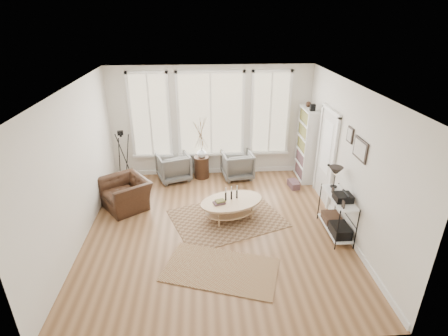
{
  "coord_description": "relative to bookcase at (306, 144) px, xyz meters",
  "views": [
    {
      "loc": [
        -0.24,
        -6.03,
        4.15
      ],
      "look_at": [
        0.2,
        0.6,
        1.1
      ],
      "focal_mm": 28.0,
      "sensor_mm": 36.0,
      "label": 1
    }
  ],
  "objects": [
    {
      "name": "accent_chair",
      "position": [
        -4.44,
        -1.18,
        -0.62
      ],
      "size": [
        1.36,
        1.34,
        0.67
      ],
      "primitive_type": "imported",
      "rotation": [
        0.0,
        0.0,
        -0.95
      ],
      "color": "#382115",
      "rests_on": "ground"
    },
    {
      "name": "book_stack_near",
      "position": [
        -0.39,
        -0.46,
        -0.87
      ],
      "size": [
        0.28,
        0.32,
        0.17
      ],
      "primitive_type": "cube",
      "rotation": [
        0.0,
        0.0,
        0.31
      ],
      "color": "brown",
      "rests_on": "ground"
    },
    {
      "name": "room",
      "position": [
        -2.42,
        -2.2,
        0.47
      ],
      "size": [
        5.5,
        5.54,
        2.9
      ],
      "color": "#8E6440",
      "rests_on": "ground"
    },
    {
      "name": "bookcase",
      "position": [
        0.0,
        0.0,
        0.0
      ],
      "size": [
        0.31,
        0.85,
        2.06
      ],
      "color": "white",
      "rests_on": "ground"
    },
    {
      "name": "rug_main",
      "position": [
        -2.18,
        -1.85,
        -0.95
      ],
      "size": [
        2.69,
        2.36,
        0.01
      ],
      "primitive_type": "cube",
      "rotation": [
        0.0,
        0.0,
        0.36
      ],
      "color": "brown",
      "rests_on": "ground"
    },
    {
      "name": "wall_art",
      "position": [
        0.14,
        -2.49,
        0.92
      ],
      "size": [
        0.04,
        0.88,
        0.44
      ],
      "color": "black",
      "rests_on": "ground"
    },
    {
      "name": "vase",
      "position": [
        -2.7,
        0.22,
        -0.24
      ],
      "size": [
        0.29,
        0.29,
        0.26
      ],
      "primitive_type": "imported",
      "rotation": [
        0.0,
        0.0,
        0.19
      ],
      "color": "silver",
      "rests_on": "side_table"
    },
    {
      "name": "door",
      "position": [
        0.13,
        -1.08,
        0.17
      ],
      "size": [
        0.09,
        1.06,
        2.22
      ],
      "color": "silver",
      "rests_on": "ground"
    },
    {
      "name": "rug_runner",
      "position": [
        -2.42,
        -3.48,
        -0.94
      ],
      "size": [
        2.17,
        1.62,
        0.01
      ],
      "primitive_type": "cube",
      "rotation": [
        0.0,
        0.0,
        -0.32
      ],
      "color": "brown",
      "rests_on": "ground"
    },
    {
      "name": "bay_window",
      "position": [
        -2.44,
        0.49,
        0.65
      ],
      "size": [
        4.14,
        0.12,
        2.24
      ],
      "color": "tan",
      "rests_on": "ground"
    },
    {
      "name": "armchair_right",
      "position": [
        -1.76,
        0.17,
        -0.6
      ],
      "size": [
        0.87,
        0.89,
        0.72
      ],
      "primitive_type": "imported",
      "rotation": [
        0.0,
        0.0,
        3.29
      ],
      "color": "slate",
      "rests_on": "ground"
    },
    {
      "name": "side_table",
      "position": [
        -2.71,
        0.22,
        -0.16
      ],
      "size": [
        0.39,
        0.39,
        1.65
      ],
      "color": "#382115",
      "rests_on": "ground"
    },
    {
      "name": "book_stack_far",
      "position": [
        -0.39,
        -0.58,
        -0.87
      ],
      "size": [
        0.24,
        0.29,
        0.17
      ],
      "primitive_type": "cube",
      "rotation": [
        0.0,
        0.0,
        0.14
      ],
      "color": "brown",
      "rests_on": "ground"
    },
    {
      "name": "tripod_camera",
      "position": [
        -4.68,
        0.05,
        -0.31
      ],
      "size": [
        0.5,
        0.5,
        1.41
      ],
      "color": "black",
      "rests_on": "ground"
    },
    {
      "name": "armchair_left",
      "position": [
        -3.45,
        0.15,
        -0.59
      ],
      "size": [
        1.0,
        1.02,
        0.73
      ],
      "primitive_type": "imported",
      "rotation": [
        0.0,
        0.0,
        3.48
      ],
      "color": "slate",
      "rests_on": "ground"
    },
    {
      "name": "coffee_table",
      "position": [
        -2.1,
        -1.84,
        -0.62
      ],
      "size": [
        1.57,
        1.26,
        0.63
      ],
      "color": "tan",
      "rests_on": "ground"
    },
    {
      "name": "low_shelf",
      "position": [
        -0.06,
        -2.52,
        -0.44
      ],
      "size": [
        0.38,
        1.08,
        1.3
      ],
      "color": "white",
      "rests_on": "ground"
    }
  ]
}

